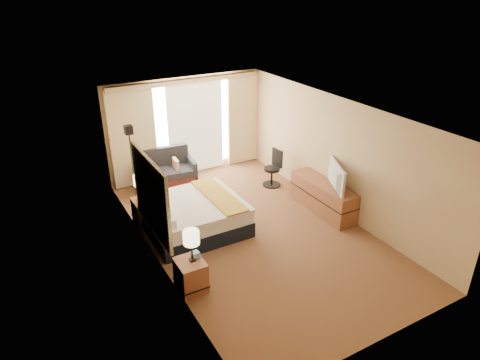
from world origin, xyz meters
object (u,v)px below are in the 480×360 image
bed (194,215)px  floor_lamp (131,149)px  nightstand_left (191,275)px  loveseat (166,173)px  lamp_right (140,181)px  lamp_left (191,238)px  television (332,176)px  nightstand_right (145,211)px  desk_chair (273,170)px  media_dresser (323,197)px

bed → floor_lamp: (-0.69, 1.86, 0.99)m
nightstand_left → bed: size_ratio=0.28×
bed → loveseat: (0.25, 2.38, -0.04)m
lamp_right → bed: bearing=-45.6°
loveseat → lamp_left: (-1.01, -4.09, 0.69)m
floor_lamp → television: 4.53m
nightstand_right → television: 4.11m
nightstand_right → desk_chair: size_ratio=0.58×
bed → loveseat: size_ratio=1.24×
lamp_right → nightstand_left: bearing=-89.6°
floor_lamp → lamp_left: size_ratio=3.27×
media_dresser → lamp_right: 4.06m
bed → floor_lamp: floor_lamp is taller
loveseat → desk_chair: size_ratio=1.64×
nightstand_right → bed: bearing=-44.3°
nightstand_left → television: (3.65, 0.75, 0.71)m
loveseat → lamp_left: lamp_left is taller
media_dresser → bed: (-2.89, 0.66, -0.01)m
media_dresser → television: bearing=-99.6°
media_dresser → lamp_right: bearing=158.0°
desk_chair → lamp_right: 3.53m
nightstand_right → desk_chair: desk_chair is taller
bed → floor_lamp: 2.21m
media_dresser → lamp_right: size_ratio=3.16×
desk_chair → lamp_left: lamp_left is taller
bed → lamp_right: bearing=134.4°
media_dresser → loveseat: size_ratio=1.16×
nightstand_right → lamp_right: (-0.02, 0.06, 0.72)m
nightstand_right → nightstand_left: bearing=-90.0°
floor_lamp → loveseat: bearing=29.2°
loveseat → lamp_right: lamp_right is taller
bed → floor_lamp: bearing=110.4°
lamp_right → television: television is taller
media_dresser → nightstand_right: bearing=158.6°
bed → lamp_right: 1.35m
nightstand_left → television: size_ratio=0.55×
desk_chair → nightstand_right: bearing=176.4°
loveseat → lamp_left: size_ratio=2.70×
nightstand_right → lamp_right: size_ratio=0.97×
nightstand_right → lamp_left: size_ratio=0.95×
bed → lamp_left: size_ratio=3.36×
bed → television: television is taller
bed → media_dresser: bearing=-12.8°
media_dresser → television: (-0.05, -0.30, 0.64)m
floor_lamp → lamp_left: floor_lamp is taller
nightstand_left → media_dresser: media_dresser is taller
loveseat → media_dresser: bearing=-42.6°
nightstand_right → loveseat: 1.92m
lamp_right → floor_lamp: bearing=82.3°
nightstand_left → floor_lamp: (0.12, 3.56, 1.06)m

